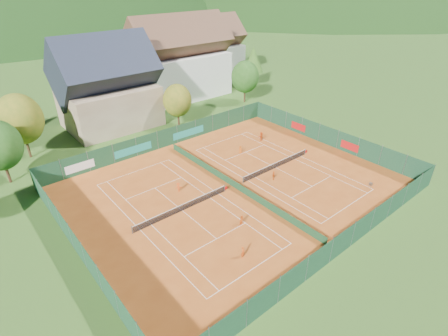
% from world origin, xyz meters
% --- Properties ---
extents(ground, '(600.00, 600.00, 0.00)m').
position_xyz_m(ground, '(0.00, 0.00, -0.02)').
color(ground, '#2C531A').
rests_on(ground, ground).
extents(clay_pad, '(40.00, 32.00, 0.01)m').
position_xyz_m(clay_pad, '(0.00, 0.00, 0.01)').
color(clay_pad, '#AD4D19').
rests_on(clay_pad, ground).
extents(court_markings_left, '(11.03, 23.83, 0.00)m').
position_xyz_m(court_markings_left, '(-8.00, 0.00, 0.01)').
color(court_markings_left, white).
rests_on(court_markings_left, ground).
extents(court_markings_right, '(11.03, 23.83, 0.00)m').
position_xyz_m(court_markings_right, '(8.00, 0.00, 0.01)').
color(court_markings_right, white).
rests_on(court_markings_right, ground).
extents(tennis_net_left, '(13.30, 0.10, 1.02)m').
position_xyz_m(tennis_net_left, '(-7.85, 0.00, 0.51)').
color(tennis_net_left, '#59595B').
rests_on(tennis_net_left, ground).
extents(tennis_net_right, '(13.30, 0.10, 1.02)m').
position_xyz_m(tennis_net_right, '(8.15, 0.00, 0.51)').
color(tennis_net_right, '#59595B').
rests_on(tennis_net_right, ground).
extents(court_divider, '(0.03, 28.80, 1.00)m').
position_xyz_m(court_divider, '(0.00, 0.00, 0.50)').
color(court_divider, '#153B20').
rests_on(court_divider, ground).
extents(fence_north, '(40.00, 0.10, 3.00)m').
position_xyz_m(fence_north, '(-0.46, 15.99, 1.47)').
color(fence_north, '#153C22').
rests_on(fence_north, ground).
extents(fence_south, '(40.00, 0.04, 3.00)m').
position_xyz_m(fence_south, '(0.00, -16.00, 1.50)').
color(fence_south, '#143823').
rests_on(fence_south, ground).
extents(fence_west, '(0.04, 32.00, 3.00)m').
position_xyz_m(fence_west, '(-20.00, 0.00, 1.50)').
color(fence_west, '#163C24').
rests_on(fence_west, ground).
extents(fence_east, '(0.09, 32.00, 3.00)m').
position_xyz_m(fence_east, '(20.00, 0.05, 1.48)').
color(fence_east, '#153A24').
rests_on(fence_east, ground).
extents(chalet, '(16.20, 12.00, 16.00)m').
position_xyz_m(chalet, '(-3.00, 30.00, 6.62)').
color(chalet, tan).
rests_on(chalet, ground).
extents(hotel_block_a, '(21.60, 11.00, 17.25)m').
position_xyz_m(hotel_block_a, '(16.00, 36.00, 7.38)').
color(hotel_block_a, silver).
rests_on(hotel_block_a, ground).
extents(hotel_block_b, '(17.28, 10.00, 15.50)m').
position_xyz_m(hotel_block_b, '(30.00, 44.00, 6.62)').
color(hotel_block_b, silver).
rests_on(hotel_block_b, ground).
extents(tree_west_mid, '(6.44, 6.44, 9.78)m').
position_xyz_m(tree_west_mid, '(-18.00, 26.00, 6.07)').
color(tree_west_mid, '#4D341B').
rests_on(tree_west_mid, ground).
extents(tree_center, '(5.01, 5.01, 7.60)m').
position_xyz_m(tree_center, '(6.00, 22.00, 4.72)').
color(tree_center, '#452918').
rests_on(tree_center, ground).
extents(tree_east_front, '(5.72, 5.72, 8.69)m').
position_xyz_m(tree_east_front, '(24.00, 24.00, 5.39)').
color(tree_east_front, '#472D19').
rests_on(tree_east_front, ground).
extents(tree_east_mid, '(5.04, 5.04, 9.00)m').
position_xyz_m(tree_east_mid, '(34.00, 32.00, 6.06)').
color(tree_east_mid, '#462819').
rests_on(tree_east_mid, ground).
extents(tree_east_back, '(7.15, 7.15, 10.86)m').
position_xyz_m(tree_east_back, '(26.00, 40.00, 6.74)').
color(tree_east_back, '#4E361B').
rests_on(tree_east_back, ground).
extents(mountain_backdrop, '(820.00, 530.00, 242.00)m').
position_xyz_m(mountain_backdrop, '(28.54, 233.48, -39.64)').
color(mountain_backdrop, black).
rests_on(mountain_backdrop, ground).
extents(ball_hopper, '(0.34, 0.34, 0.80)m').
position_xyz_m(ball_hopper, '(13.53, -11.37, 0.56)').
color(ball_hopper, slate).
rests_on(ball_hopper, ground).
extents(loose_ball_0, '(0.07, 0.07, 0.07)m').
position_xyz_m(loose_ball_0, '(-11.66, -6.31, 0.03)').
color(loose_ball_0, '#CCD833').
rests_on(loose_ball_0, ground).
extents(loose_ball_1, '(0.07, 0.07, 0.07)m').
position_xyz_m(loose_ball_1, '(6.05, -11.47, 0.03)').
color(loose_ball_1, '#CCD833').
rests_on(loose_ball_1, ground).
extents(loose_ball_2, '(0.07, 0.07, 0.07)m').
position_xyz_m(loose_ball_2, '(2.80, 1.70, 0.03)').
color(loose_ball_2, '#CCD833').
rests_on(loose_ball_2, ground).
extents(player_left_near, '(0.59, 0.52, 1.37)m').
position_xyz_m(player_left_near, '(-7.74, -10.16, 0.69)').
color(player_left_near, '#DD5313').
rests_on(player_left_near, ground).
extents(player_left_mid, '(0.68, 0.57, 1.25)m').
position_xyz_m(player_left_mid, '(-4.37, -6.35, 0.62)').
color(player_left_mid, orange).
rests_on(player_left_mid, ground).
extents(player_left_far, '(0.99, 0.83, 1.33)m').
position_xyz_m(player_left_far, '(-6.09, 3.70, 0.67)').
color(player_left_far, '#E24C14').
rests_on(player_left_far, ground).
extents(player_right_near, '(0.82, 0.67, 1.31)m').
position_xyz_m(player_right_near, '(5.32, -1.97, 0.65)').
color(player_right_near, '#DC5B13').
rests_on(player_right_near, ground).
extents(player_right_far_a, '(0.68, 0.51, 1.27)m').
position_xyz_m(player_right_far_a, '(7.11, 6.62, 0.63)').
color(player_right_far_a, '#CF5812').
rests_on(player_right_far_a, ground).
extents(player_right_far_b, '(1.53, 0.78, 1.57)m').
position_xyz_m(player_right_far_b, '(12.83, 7.87, 0.79)').
color(player_right_far_b, '#E65214').
rests_on(player_right_far_b, ground).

